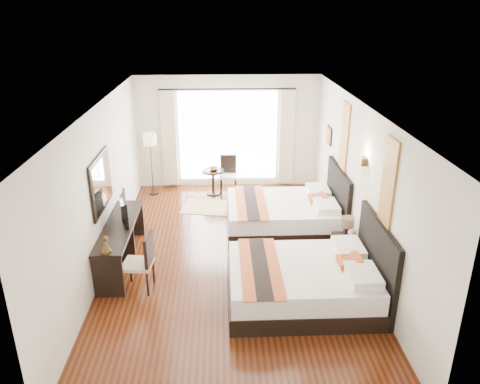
{
  "coord_description": "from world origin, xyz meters",
  "views": [
    {
      "loc": [
        -0.17,
        -7.59,
        4.36
      ],
      "look_at": [
        0.15,
        0.26,
        1.19
      ],
      "focal_mm": 35.0,
      "sensor_mm": 36.0,
      "label": 1
    }
  ],
  "objects_px": {
    "table_lamp": "(348,223)",
    "floor_lamp": "(150,143)",
    "bed_near": "(307,281)",
    "console_desk": "(121,244)",
    "desk_chair": "(140,273)",
    "window_chair": "(228,181)",
    "bed_far": "(286,214)",
    "nightstand": "(345,250)",
    "fruit_bowl": "(214,169)",
    "vase": "(351,238)",
    "television": "(121,209)",
    "side_table": "(213,182)"
  },
  "relations": [
    {
      "from": "floor_lamp",
      "to": "side_table",
      "type": "bearing_deg",
      "value": -2.99
    },
    {
      "from": "desk_chair",
      "to": "window_chair",
      "type": "height_order",
      "value": "desk_chair"
    },
    {
      "from": "console_desk",
      "to": "side_table",
      "type": "distance_m",
      "value": 3.61
    },
    {
      "from": "fruit_bowl",
      "to": "console_desk",
      "type": "bearing_deg",
      "value": -116.98
    },
    {
      "from": "console_desk",
      "to": "bed_far",
      "type": "bearing_deg",
      "value": 21.82
    },
    {
      "from": "nightstand",
      "to": "window_chair",
      "type": "bearing_deg",
      "value": 120.02
    },
    {
      "from": "console_desk",
      "to": "table_lamp",
      "type": "bearing_deg",
      "value": -1.47
    },
    {
      "from": "vase",
      "to": "console_desk",
      "type": "distance_m",
      "value": 4.06
    },
    {
      "from": "television",
      "to": "vase",
      "type": "bearing_deg",
      "value": -110.49
    },
    {
      "from": "table_lamp",
      "to": "fruit_bowl",
      "type": "height_order",
      "value": "table_lamp"
    },
    {
      "from": "nightstand",
      "to": "window_chair",
      "type": "height_order",
      "value": "window_chair"
    },
    {
      "from": "bed_near",
      "to": "vase",
      "type": "height_order",
      "value": "bed_near"
    },
    {
      "from": "table_lamp",
      "to": "console_desk",
      "type": "bearing_deg",
      "value": 178.53
    },
    {
      "from": "table_lamp",
      "to": "side_table",
      "type": "height_order",
      "value": "table_lamp"
    },
    {
      "from": "floor_lamp",
      "to": "window_chair",
      "type": "distance_m",
      "value": 2.11
    },
    {
      "from": "nightstand",
      "to": "table_lamp",
      "type": "relative_size",
      "value": 1.41
    },
    {
      "from": "table_lamp",
      "to": "vase",
      "type": "height_order",
      "value": "table_lamp"
    },
    {
      "from": "vase",
      "to": "console_desk",
      "type": "xyz_separation_m",
      "value": [
        -4.04,
        0.33,
        -0.19
      ]
    },
    {
      "from": "floor_lamp",
      "to": "bed_far",
      "type": "bearing_deg",
      "value": -34.17
    },
    {
      "from": "table_lamp",
      "to": "television",
      "type": "distance_m",
      "value": 4.03
    },
    {
      "from": "vase",
      "to": "floor_lamp",
      "type": "height_order",
      "value": "floor_lamp"
    },
    {
      "from": "window_chair",
      "to": "fruit_bowl",
      "type": "bearing_deg",
      "value": -60.85
    },
    {
      "from": "desk_chair",
      "to": "window_chair",
      "type": "xyz_separation_m",
      "value": [
        1.52,
        4.24,
        -0.03
      ]
    },
    {
      "from": "bed_far",
      "to": "floor_lamp",
      "type": "relative_size",
      "value": 1.51
    },
    {
      "from": "desk_chair",
      "to": "vase",
      "type": "bearing_deg",
      "value": -164.95
    },
    {
      "from": "bed_near",
      "to": "console_desk",
      "type": "bearing_deg",
      "value": 157.76
    },
    {
      "from": "television",
      "to": "floor_lamp",
      "type": "distance_m",
      "value": 3.17
    },
    {
      "from": "nightstand",
      "to": "television",
      "type": "height_order",
      "value": "television"
    },
    {
      "from": "table_lamp",
      "to": "desk_chair",
      "type": "xyz_separation_m",
      "value": [
        -3.58,
        -0.76,
        -0.45
      ]
    },
    {
      "from": "desk_chair",
      "to": "floor_lamp",
      "type": "relative_size",
      "value": 0.65
    },
    {
      "from": "console_desk",
      "to": "floor_lamp",
      "type": "distance_m",
      "value": 3.43
    },
    {
      "from": "bed_far",
      "to": "television",
      "type": "distance_m",
      "value": 3.38
    },
    {
      "from": "bed_near",
      "to": "window_chair",
      "type": "distance_m",
      "value": 4.79
    },
    {
      "from": "table_lamp",
      "to": "window_chair",
      "type": "bearing_deg",
      "value": 120.64
    },
    {
      "from": "window_chair",
      "to": "television",
      "type": "bearing_deg",
      "value": -28.26
    },
    {
      "from": "table_lamp",
      "to": "floor_lamp",
      "type": "relative_size",
      "value": 0.24
    },
    {
      "from": "table_lamp",
      "to": "desk_chair",
      "type": "height_order",
      "value": "desk_chair"
    },
    {
      "from": "nightstand",
      "to": "table_lamp",
      "type": "distance_m",
      "value": 0.5
    },
    {
      "from": "vase",
      "to": "window_chair",
      "type": "height_order",
      "value": "window_chair"
    },
    {
      "from": "bed_far",
      "to": "nightstand",
      "type": "xyz_separation_m",
      "value": [
        0.88,
        -1.42,
        -0.09
      ]
    },
    {
      "from": "bed_near",
      "to": "desk_chair",
      "type": "xyz_separation_m",
      "value": [
        -2.67,
        0.41,
        -0.04
      ]
    },
    {
      "from": "bed_far",
      "to": "side_table",
      "type": "relative_size",
      "value": 3.69
    },
    {
      "from": "nightstand",
      "to": "side_table",
      "type": "height_order",
      "value": "side_table"
    },
    {
      "from": "bed_near",
      "to": "window_chair",
      "type": "xyz_separation_m",
      "value": [
        -1.15,
        4.65,
        -0.06
      ]
    },
    {
      "from": "console_desk",
      "to": "nightstand",
      "type": "bearing_deg",
      "value": -2.29
    },
    {
      "from": "nightstand",
      "to": "console_desk",
      "type": "distance_m",
      "value": 4.03
    },
    {
      "from": "desk_chair",
      "to": "side_table",
      "type": "height_order",
      "value": "desk_chair"
    },
    {
      "from": "bed_far",
      "to": "vase",
      "type": "height_order",
      "value": "bed_far"
    },
    {
      "from": "nightstand",
      "to": "television",
      "type": "xyz_separation_m",
      "value": [
        -4.0,
        0.31,
        0.74
      ]
    },
    {
      "from": "bed_far",
      "to": "table_lamp",
      "type": "xyz_separation_m",
      "value": [
        0.89,
        -1.36,
        0.41
      ]
    }
  ]
}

